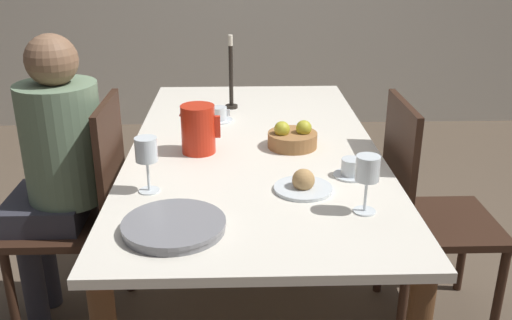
% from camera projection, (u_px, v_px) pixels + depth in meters
% --- Properties ---
extents(ground_plane, '(20.00, 20.00, 0.00)m').
position_uv_depth(ground_plane, '(254.00, 297.00, 2.55)').
color(ground_plane, brown).
extents(dining_table, '(0.97, 1.87, 0.73)m').
position_uv_depth(dining_table, '(254.00, 166.00, 2.31)').
color(dining_table, silver).
rests_on(dining_table, ground_plane).
extents(chair_person_side, '(0.42, 0.42, 0.94)m').
position_uv_depth(chair_person_side, '(85.00, 210.00, 2.24)').
color(chair_person_side, '#331E14').
rests_on(chair_person_side, ground_plane).
extents(chair_opposite, '(0.42, 0.42, 0.94)m').
position_uv_depth(chair_opposite, '(425.00, 210.00, 2.25)').
color(chair_opposite, '#331E14').
rests_on(chair_opposite, ground_plane).
extents(person_seated, '(0.39, 0.41, 1.19)m').
position_uv_depth(person_seated, '(56.00, 160.00, 2.18)').
color(person_seated, '#33333D').
rests_on(person_seated, ground_plane).
extents(red_pitcher, '(0.16, 0.13, 0.19)m').
position_uv_depth(red_pitcher, '(198.00, 129.00, 2.18)').
color(red_pitcher, red).
rests_on(red_pitcher, dining_table).
extents(wine_glass_water, '(0.07, 0.07, 0.19)m').
position_uv_depth(wine_glass_water, '(146.00, 152.00, 1.83)').
color(wine_glass_water, white).
rests_on(wine_glass_water, dining_table).
extents(wine_glass_juice, '(0.07, 0.07, 0.18)m').
position_uv_depth(wine_glass_juice, '(367.00, 172.00, 1.69)').
color(wine_glass_juice, white).
rests_on(wine_glass_juice, dining_table).
extents(teacup_near_person, '(0.12, 0.12, 0.06)m').
position_uv_depth(teacup_near_person, '(351.00, 169.00, 1.99)').
color(teacup_near_person, silver).
rests_on(teacup_near_person, dining_table).
extents(teacup_across, '(0.12, 0.12, 0.06)m').
position_uv_depth(teacup_across, '(219.00, 115.00, 2.57)').
color(teacup_across, silver).
rests_on(teacup_across, dining_table).
extents(serving_tray, '(0.30, 0.30, 0.03)m').
position_uv_depth(serving_tray, '(174.00, 226.00, 1.63)').
color(serving_tray, gray).
rests_on(serving_tray, dining_table).
extents(bread_plate, '(0.20, 0.20, 0.08)m').
position_uv_depth(bread_plate, '(303.00, 184.00, 1.88)').
color(bread_plate, silver).
rests_on(bread_plate, dining_table).
extents(fruit_bowl, '(0.20, 0.20, 0.11)m').
position_uv_depth(fruit_bowl, '(292.00, 138.00, 2.25)').
color(fruit_bowl, '#9E6B3D').
rests_on(fruit_bowl, dining_table).
extents(candlestick_tall, '(0.06, 0.06, 0.35)m').
position_uv_depth(candlestick_tall, '(231.00, 80.00, 2.71)').
color(candlestick_tall, black).
rests_on(candlestick_tall, dining_table).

